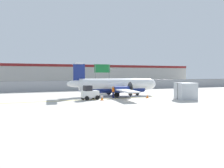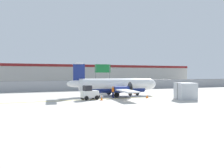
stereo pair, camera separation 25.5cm
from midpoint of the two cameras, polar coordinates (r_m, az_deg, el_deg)
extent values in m
plane|color=#BCB7AD|center=(28.99, 5.35, -4.07)|extent=(140.00, 140.00, 0.00)
cube|color=yellow|center=(30.78, 3.68, -3.66)|extent=(84.00, 0.20, 0.01)
cube|color=gray|center=(45.67, -4.82, -0.37)|extent=(98.00, 0.04, 2.00)
cylinder|color=slate|center=(45.62, -4.83, 0.94)|extent=(98.00, 0.10, 0.10)
cube|color=#38383A|center=(56.82, -8.11, -0.76)|extent=(98.00, 17.00, 0.12)
cube|color=beige|center=(74.86, -11.36, 2.46)|extent=(91.00, 8.00, 6.50)
cube|color=maroon|center=(70.98, -10.82, 4.76)|extent=(91.00, 0.20, 0.80)
cylinder|color=white|center=(33.47, 0.40, -0.16)|extent=(10.92, 2.88, 1.90)
ellipsoid|color=white|center=(35.50, 9.22, -0.03)|extent=(2.64, 2.02, 1.80)
ellipsoid|color=white|center=(32.32, -9.28, 0.06)|extent=(3.13, 1.32, 1.05)
cylinder|color=navy|center=(33.50, 0.40, -1.05)|extent=(9.78, 2.36, 1.48)
cube|color=white|center=(33.54, 0.57, -1.13)|extent=(3.05, 16.08, 0.18)
cylinder|color=navy|center=(36.08, -0.31, -0.86)|extent=(2.27, 1.10, 0.90)
cone|color=black|center=(36.41, 1.43, -0.83)|extent=(0.49, 0.48, 0.44)
cylinder|color=#262626|center=(36.46, 1.66, -0.83)|extent=(0.23, 2.09, 2.10)
cylinder|color=navy|center=(31.12, 2.29, -1.42)|extent=(2.27, 1.10, 0.90)
cone|color=black|center=(31.50, 4.28, -1.38)|extent=(0.49, 0.48, 0.44)
cylinder|color=#262626|center=(31.55, 4.53, -1.37)|extent=(0.23, 2.09, 2.10)
cube|color=navy|center=(32.32, -8.81, 2.46)|extent=(1.71, 0.33, 3.10)
cube|color=white|center=(32.34, -9.08, 5.21)|extent=(1.53, 4.88, 0.14)
cylinder|color=#59595B|center=(34.80, 6.42, -1.66)|extent=(0.15, 0.15, 0.97)
cylinder|color=black|center=(34.84, 6.42, -2.46)|extent=(0.62, 0.27, 0.60)
cylinder|color=#59595B|center=(35.57, -1.07, -1.48)|extent=(0.15, 0.15, 0.90)
cylinder|color=black|center=(35.61, -1.07, -2.20)|extent=(0.78, 0.29, 0.76)
cylinder|color=#59595B|center=(31.34, 1.02, -2.04)|extent=(0.15, 0.15, 0.90)
cylinder|color=black|center=(31.38, 1.02, -2.85)|extent=(0.78, 0.29, 0.76)
cube|color=silver|center=(28.85, -5.99, -2.64)|extent=(2.37, 1.50, 0.90)
cube|color=black|center=(28.64, -6.63, -1.08)|extent=(1.07, 1.15, 0.70)
cube|color=black|center=(29.41, -3.97, -3.12)|extent=(0.37, 1.11, 0.30)
cylinder|color=black|center=(29.77, -5.20, -3.35)|extent=(0.58, 0.28, 0.56)
cylinder|color=black|center=(28.71, -4.11, -3.57)|extent=(0.58, 0.28, 0.56)
cylinder|color=black|center=(29.12, -7.84, -3.50)|extent=(0.58, 0.28, 0.56)
cylinder|color=black|center=(28.04, -6.82, -3.73)|extent=(0.58, 0.28, 0.56)
cylinder|color=#191E4C|center=(30.66, 0.17, -2.89)|extent=(0.18, 0.18, 0.85)
cylinder|color=#191E4C|center=(30.84, -0.02, -2.86)|extent=(0.18, 0.18, 0.85)
cylinder|color=orange|center=(30.69, 0.07, -1.53)|extent=(0.38, 0.38, 0.60)
cylinder|color=orange|center=(30.50, 0.28, -1.50)|extent=(0.11, 0.11, 0.55)
cylinder|color=orange|center=(30.88, -0.13, -1.45)|extent=(0.11, 0.11, 0.55)
sphere|color=tan|center=(30.66, 0.07, -0.71)|extent=(0.22, 0.22, 0.22)
cube|color=#B7BCC1|center=(30.51, 18.46, -1.78)|extent=(2.62, 2.26, 2.20)
cube|color=#333338|center=(30.51, 18.46, -1.78)|extent=(2.43, 0.36, 2.20)
cube|color=orange|center=(37.45, 5.68, -2.53)|extent=(0.36, 0.36, 0.04)
cone|color=orange|center=(37.42, 5.68, -2.04)|extent=(0.28, 0.28, 0.60)
cylinder|color=white|center=(37.41, 5.68, -1.92)|extent=(0.17, 0.17, 0.08)
cube|color=orange|center=(28.07, -2.88, -4.24)|extent=(0.36, 0.36, 0.04)
cone|color=orange|center=(28.04, -2.88, -3.59)|extent=(0.28, 0.28, 0.60)
cylinder|color=white|center=(28.03, -2.88, -3.42)|extent=(0.17, 0.17, 0.08)
cube|color=orange|center=(34.19, 0.86, -3.01)|extent=(0.36, 0.36, 0.04)
cone|color=orange|center=(34.16, 0.86, -2.47)|extent=(0.28, 0.28, 0.60)
cylinder|color=white|center=(34.15, 0.86, -2.34)|extent=(0.17, 0.17, 0.08)
cube|color=orange|center=(31.11, 8.99, -3.60)|extent=(0.36, 0.36, 0.04)
cone|color=orange|center=(31.08, 8.99, -3.01)|extent=(0.28, 0.28, 0.60)
cylinder|color=white|center=(31.07, 8.99, -2.86)|extent=(0.17, 0.17, 0.08)
cube|color=#B28C19|center=(51.27, -20.92, -0.50)|extent=(4.35, 2.11, 0.80)
cube|color=#262D38|center=(51.23, -21.10, 0.25)|extent=(2.34, 1.77, 0.56)
cylinder|color=black|center=(52.34, -19.49, -0.77)|extent=(0.62, 0.26, 0.60)
cylinder|color=black|center=(50.56, -19.23, -0.88)|extent=(0.62, 0.26, 0.60)
cylinder|color=black|center=(52.06, -22.55, -0.84)|extent=(0.62, 0.26, 0.60)
cylinder|color=black|center=(50.26, -22.39, -0.95)|extent=(0.62, 0.26, 0.60)
cube|color=navy|center=(51.93, -15.36, -0.39)|extent=(4.29, 1.94, 0.80)
cube|color=#262D38|center=(51.88, -15.53, 0.36)|extent=(2.29, 1.68, 0.56)
cylinder|color=black|center=(53.07, -14.02, -0.66)|extent=(0.61, 0.23, 0.60)
cylinder|color=black|center=(51.31, -13.65, -0.76)|extent=(0.61, 0.23, 0.60)
cylinder|color=black|center=(52.63, -17.01, -0.72)|extent=(0.61, 0.23, 0.60)
cylinder|color=black|center=(50.85, -16.75, -0.83)|extent=(0.61, 0.23, 0.60)
cube|color=black|center=(61.65, -9.20, 0.13)|extent=(4.35, 2.11, 0.80)
cube|color=#262D38|center=(61.67, -9.07, 0.76)|extent=(2.34, 1.77, 0.56)
cylinder|color=black|center=(60.39, -10.20, -0.23)|extent=(0.62, 0.26, 0.60)
cylinder|color=black|center=(62.11, -10.68, -0.16)|extent=(0.62, 0.26, 0.60)
cylinder|color=black|center=(61.26, -7.70, -0.18)|extent=(0.62, 0.26, 0.60)
cylinder|color=black|center=(62.96, -8.24, -0.11)|extent=(0.62, 0.26, 0.60)
cube|color=#19662D|center=(58.18, -1.63, 0.01)|extent=(4.30, 1.97, 0.80)
cube|color=#262D38|center=(58.19, -1.49, 0.69)|extent=(2.30, 1.70, 0.56)
cylinder|color=black|center=(56.96, -2.74, -0.36)|extent=(0.61, 0.24, 0.60)
cylinder|color=black|center=(58.70, -3.19, -0.28)|extent=(0.61, 0.24, 0.60)
cylinder|color=black|center=(57.73, -0.05, -0.32)|extent=(0.61, 0.24, 0.60)
cylinder|color=black|center=(59.45, -0.57, -0.24)|extent=(0.61, 0.24, 0.60)
cube|color=#B28C19|center=(62.71, 4.03, 0.20)|extent=(4.28, 1.91, 0.80)
cube|color=#262D38|center=(62.76, 4.15, 0.82)|extent=(2.28, 1.67, 0.56)
cylinder|color=black|center=(61.28, 3.27, -0.16)|extent=(0.61, 0.23, 0.60)
cylinder|color=black|center=(62.88, 2.52, -0.09)|extent=(0.61, 0.23, 0.60)
cylinder|color=black|center=(62.62, 5.55, -0.11)|extent=(0.61, 0.23, 0.60)
cylinder|color=black|center=(64.19, 4.75, -0.04)|extent=(0.61, 0.23, 0.60)
cylinder|color=slate|center=(47.29, -4.55, 1.85)|extent=(0.14, 0.14, 5.50)
cylinder|color=slate|center=(48.31, -0.91, 1.87)|extent=(0.14, 0.14, 5.50)
cube|color=#14662D|center=(47.78, -2.72, 4.08)|extent=(3.60, 0.10, 1.80)
camera|label=1|loc=(0.13, -90.21, -0.01)|focal=35.00mm
camera|label=2|loc=(0.13, 89.79, 0.01)|focal=35.00mm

